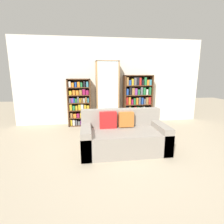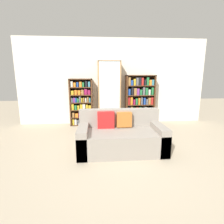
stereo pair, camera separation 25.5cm
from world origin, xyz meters
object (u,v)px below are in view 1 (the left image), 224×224
(bookshelf_left, at_px, (79,103))
(display_cabinet, at_px, (107,94))
(bookshelf_right, at_px, (137,100))
(couch, at_px, (123,136))
(wine_bottle, at_px, (127,122))

(bookshelf_left, xyz_separation_m, display_cabinet, (0.88, -0.02, 0.27))
(bookshelf_left, distance_m, bookshelf_right, 1.87)
(bookshelf_left, relative_size, bookshelf_right, 0.93)
(couch, relative_size, bookshelf_right, 1.13)
(couch, bearing_deg, bookshelf_right, 66.27)
(wine_bottle, bearing_deg, display_cabinet, 145.25)
(display_cabinet, relative_size, bookshelf_right, 1.27)
(bookshelf_left, xyz_separation_m, wine_bottle, (1.45, -0.41, -0.56))
(bookshelf_left, relative_size, display_cabinet, 0.73)
(bookshelf_right, bearing_deg, bookshelf_left, 179.98)
(couch, xyz_separation_m, display_cabinet, (-0.10, 2.00, 0.69))
(bookshelf_left, bearing_deg, bookshelf_right, -0.02)
(couch, distance_m, wine_bottle, 1.67)
(display_cabinet, height_order, bookshelf_right, display_cabinet)
(display_cabinet, bearing_deg, bookshelf_right, 0.92)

